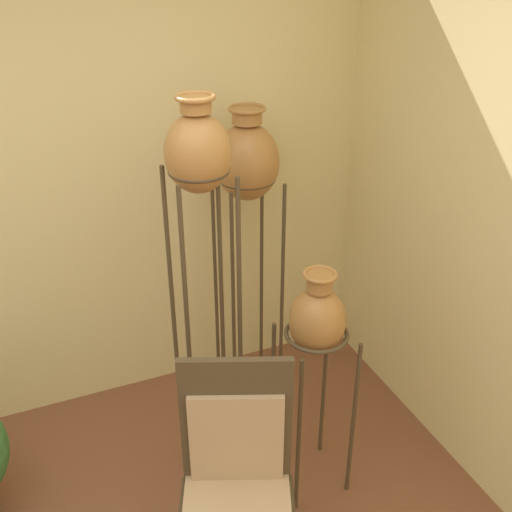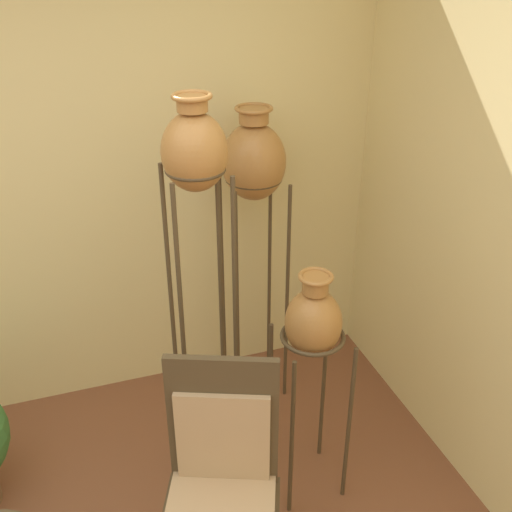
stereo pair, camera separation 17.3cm
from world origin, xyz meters
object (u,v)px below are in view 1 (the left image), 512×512
vase_stand_medium (247,167)px  vase_stand_tall (199,173)px  chair (237,484)px  vase_stand_short (317,325)px

vase_stand_medium → vase_stand_tall: bearing=-127.7°
vase_stand_tall → chair: bearing=-99.3°
vase_stand_medium → vase_stand_short: (0.01, -0.78, -0.47)m
vase_stand_tall → vase_stand_medium: (0.43, 0.55, -0.22)m
vase_stand_medium → chair: 1.52m
vase_stand_medium → chair: bearing=-114.0°
chair → vase_stand_medium: bearing=87.7°
vase_stand_tall → chair: vase_stand_tall is taller
vase_stand_tall → chair: size_ratio=1.74×
vase_stand_tall → vase_stand_medium: 0.73m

